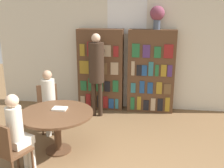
% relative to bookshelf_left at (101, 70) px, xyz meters
% --- Properties ---
extents(wall_back, '(6.40, 0.07, 3.00)m').
position_rel_bookshelf_left_xyz_m(wall_back, '(0.59, 0.19, 0.55)').
color(wall_back, beige).
rests_on(wall_back, ground_plane).
extents(bookshelf_left, '(1.07, 0.34, 1.92)m').
position_rel_bookshelf_left_xyz_m(bookshelf_left, '(0.00, 0.00, 0.00)').
color(bookshelf_left, brown).
rests_on(bookshelf_left, ground_plane).
extents(bookshelf_right, '(1.07, 0.34, 1.92)m').
position_rel_bookshelf_left_xyz_m(bookshelf_right, '(1.19, 0.00, 0.00)').
color(bookshelf_right, brown).
rests_on(bookshelf_right, ground_plane).
extents(flower_vase, '(0.32, 0.32, 0.51)m').
position_rel_bookshelf_left_xyz_m(flower_vase, '(1.27, 0.00, 1.28)').
color(flower_vase, '#475166').
rests_on(flower_vase, bookshelf_right).
extents(reading_table, '(1.23, 1.23, 0.71)m').
position_rel_bookshelf_left_xyz_m(reading_table, '(-0.35, -2.12, -0.36)').
color(reading_table, brown).
rests_on(reading_table, ground_plane).
extents(chair_near_camera, '(0.53, 0.53, 0.90)m').
position_rel_bookshelf_left_xyz_m(chair_near_camera, '(-0.74, -2.99, -0.45)').
color(chair_near_camera, brown).
rests_on(chair_near_camera, ground_plane).
extents(chair_left_side, '(0.55, 0.55, 0.90)m').
position_rel_bookshelf_left_xyz_m(chair_left_side, '(-0.83, -1.29, -0.45)').
color(chair_left_side, brown).
rests_on(chair_left_side, ground_plane).
extents(seated_reader_left, '(0.38, 0.40, 1.25)m').
position_rel_bookshelf_left_xyz_m(seated_reader_left, '(-0.74, -1.45, -0.25)').
color(seated_reader_left, beige).
rests_on(seated_reader_left, ground_plane).
extents(seated_reader_right, '(0.33, 0.38, 1.26)m').
position_rel_bookshelf_left_xyz_m(seated_reader_right, '(-0.66, -2.82, -0.25)').
color(seated_reader_right, silver).
rests_on(seated_reader_right, ground_plane).
extents(librarian_standing, '(0.34, 0.61, 1.87)m').
position_rel_bookshelf_left_xyz_m(librarian_standing, '(0.00, -0.50, 0.21)').
color(librarian_standing, '#332319').
rests_on(librarian_standing, ground_plane).
extents(open_book_on_table, '(0.24, 0.18, 0.03)m').
position_rel_bookshelf_left_xyz_m(open_book_on_table, '(-0.34, -1.99, -0.23)').
color(open_book_on_table, silver).
rests_on(open_book_on_table, reading_table).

